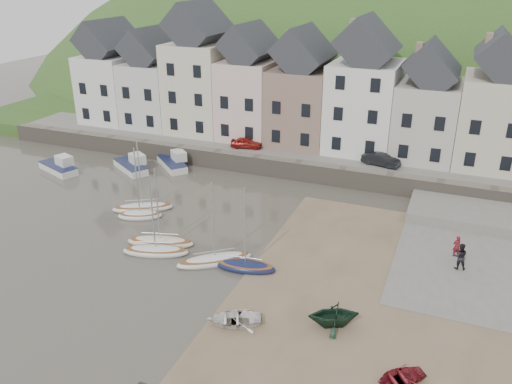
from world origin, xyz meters
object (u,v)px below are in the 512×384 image
at_px(sailboat_0, 143,207).
at_px(person_dark, 460,256).
at_px(rowboat_green, 334,314).
at_px(rowboat_red, 400,377).
at_px(car_left, 246,143).
at_px(rowboat_white, 234,319).
at_px(car_right, 381,159).
at_px(person_red, 457,246).

distance_m(sailboat_0, person_dark, 25.41).
bearing_deg(rowboat_green, rowboat_red, 27.19).
distance_m(sailboat_0, car_left, 14.86).
bearing_deg(person_dark, rowboat_red, 69.20).
height_order(rowboat_white, car_right, car_right).
relative_size(rowboat_green, rowboat_red, 1.16).
height_order(sailboat_0, rowboat_green, sailboat_0).
relative_size(sailboat_0, car_left, 1.93).
height_order(person_red, person_dark, person_dark).
relative_size(sailboat_0, person_dark, 3.29).
bearing_deg(car_left, sailboat_0, 154.06).
distance_m(rowboat_green, person_dark, 11.20).
bearing_deg(car_right, person_dark, -138.70).
bearing_deg(sailboat_0, car_right, 39.19).
relative_size(rowboat_white, car_right, 0.87).
bearing_deg(rowboat_white, sailboat_0, -154.02).
bearing_deg(sailboat_0, rowboat_white, -39.49).
height_order(rowboat_red, car_right, car_right).
bearing_deg(rowboat_white, car_left, 176.99).
bearing_deg(rowboat_green, person_dark, 118.28).
relative_size(rowboat_white, person_red, 1.98).
relative_size(sailboat_0, rowboat_red, 2.48).
xyz_separation_m(rowboat_white, rowboat_green, (5.36, 1.98, 0.45)).
xyz_separation_m(rowboat_white, rowboat_red, (9.57, -1.09, -0.06)).
distance_m(rowboat_green, person_red, 12.51).
relative_size(person_dark, car_left, 0.58).
xyz_separation_m(sailboat_0, rowboat_green, (18.96, -9.23, 0.58)).
distance_m(rowboat_green, car_right, 23.62).
xyz_separation_m(rowboat_green, car_left, (-15.42, 23.54, 1.32)).
distance_m(sailboat_0, rowboat_red, 26.23).
bearing_deg(sailboat_0, person_dark, -0.14).
relative_size(rowboat_red, person_red, 1.60).
distance_m(person_dark, car_left, 26.18).
xyz_separation_m(rowboat_red, person_red, (1.95, 13.96, 0.59)).
relative_size(rowboat_white, rowboat_red, 1.24).
bearing_deg(car_left, rowboat_green, -158.80).
distance_m(rowboat_white, car_left, 27.49).
bearing_deg(car_left, rowboat_red, -155.62).
relative_size(sailboat_0, person_red, 3.96).
relative_size(rowboat_red, car_right, 0.70).
bearing_deg(car_left, person_dark, -135.36).
height_order(sailboat_0, person_dark, sailboat_0).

